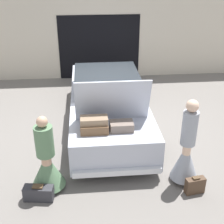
{
  "coord_description": "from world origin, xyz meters",
  "views": [
    {
      "loc": [
        -0.54,
        -7.16,
        4.03
      ],
      "look_at": [
        0.0,
        -1.29,
        1.02
      ],
      "focal_mm": 50.0,
      "sensor_mm": 36.0,
      "label": 1
    }
  ],
  "objects_px": {
    "car": "(107,103)",
    "suitcase_beside_left_person": "(39,193)",
    "suitcase_beside_right_person": "(195,185)",
    "person_left": "(47,164)",
    "person_right": "(186,153)"
  },
  "relations": [
    {
      "from": "car",
      "to": "suitcase_beside_left_person",
      "type": "height_order",
      "value": "car"
    },
    {
      "from": "car",
      "to": "suitcase_beside_right_person",
      "type": "height_order",
      "value": "car"
    },
    {
      "from": "person_left",
      "to": "car",
      "type": "bearing_deg",
      "value": 150.72
    },
    {
      "from": "person_right",
      "to": "suitcase_beside_left_person",
      "type": "distance_m",
      "value": 2.84
    },
    {
      "from": "person_right",
      "to": "suitcase_beside_right_person",
      "type": "xyz_separation_m",
      "value": [
        0.1,
        -0.37,
        -0.47
      ]
    },
    {
      "from": "person_right",
      "to": "suitcase_beside_left_person",
      "type": "xyz_separation_m",
      "value": [
        -2.78,
        -0.28,
        -0.5
      ]
    },
    {
      "from": "person_left",
      "to": "suitcase_beside_right_person",
      "type": "xyz_separation_m",
      "value": [
        2.73,
        -0.41,
        -0.38
      ]
    },
    {
      "from": "car",
      "to": "person_right",
      "type": "xyz_separation_m",
      "value": [
        1.32,
        -2.41,
        0.02
      ]
    },
    {
      "from": "person_left",
      "to": "suitcase_beside_right_person",
      "type": "bearing_deg",
      "value": 81.14
    },
    {
      "from": "car",
      "to": "suitcase_beside_left_person",
      "type": "xyz_separation_m",
      "value": [
        -1.47,
        -2.7,
        -0.48
      ]
    },
    {
      "from": "suitcase_beside_left_person",
      "to": "suitcase_beside_right_person",
      "type": "distance_m",
      "value": 2.89
    },
    {
      "from": "car",
      "to": "suitcase_beside_right_person",
      "type": "bearing_deg",
      "value": -62.96
    },
    {
      "from": "person_right",
      "to": "suitcase_beside_right_person",
      "type": "distance_m",
      "value": 0.61
    },
    {
      "from": "car",
      "to": "person_left",
      "type": "distance_m",
      "value": 2.72
    },
    {
      "from": "car",
      "to": "person_right",
      "type": "height_order",
      "value": "car"
    }
  ]
}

